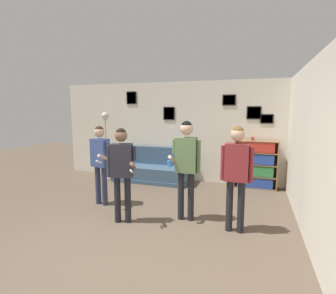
{
  "coord_description": "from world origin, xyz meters",
  "views": [
    {
      "loc": [
        1.8,
        -2.72,
        1.94
      ],
      "look_at": [
        0.18,
        2.1,
        1.22
      ],
      "focal_mm": 28.0,
      "sensor_mm": 36.0,
      "label": 1
    }
  ],
  "objects": [
    {
      "name": "person_spectator_near_bookshelf",
      "position": [
        1.54,
        1.41,
        1.05
      ],
      "size": [
        0.5,
        0.22,
        1.7
      ],
      "color": "black",
      "rests_on": "ground_plane"
    },
    {
      "name": "floor_lamp",
      "position": [
        -2.16,
        3.61,
        1.36
      ],
      "size": [
        0.28,
        0.28,
        1.88
      ],
      "color": "#ADA89E",
      "rests_on": "ground_plane"
    },
    {
      "name": "person_player_foreground_left",
      "position": [
        -1.17,
        1.79,
        1.0
      ],
      "size": [
        0.49,
        0.51,
        1.63
      ],
      "color": "#2D334C",
      "rests_on": "ground_plane"
    },
    {
      "name": "wall_back",
      "position": [
        0.0,
        4.23,
        1.36
      ],
      "size": [
        7.51,
        0.08,
        2.7
      ],
      "color": "silver",
      "rests_on": "ground_plane"
    },
    {
      "name": "wall_right",
      "position": [
        2.59,
        2.1,
        1.35
      ],
      "size": [
        0.06,
        6.6,
        2.7
      ],
      "color": "silver",
      "rests_on": "ground_plane"
    },
    {
      "name": "ground_plane",
      "position": [
        0.0,
        0.0,
        0.0
      ],
      "size": [
        20.0,
        20.0,
        0.0
      ],
      "primitive_type": "plane",
      "color": "brown"
    },
    {
      "name": "bookshelf",
      "position": [
        1.83,
        4.01,
        0.6
      ],
      "size": [
        1.02,
        0.3,
        1.2
      ],
      "color": "olive",
      "rests_on": "ground_plane"
    },
    {
      "name": "person_watcher_holding_cup",
      "position": [
        0.68,
        1.6,
        1.09
      ],
      "size": [
        0.5,
        0.44,
        1.76
      ],
      "color": "black",
      "rests_on": "ground_plane"
    },
    {
      "name": "couch",
      "position": [
        -0.86,
        3.82,
        0.3
      ],
      "size": [
        2.07,
        0.8,
        0.91
      ],
      "color": "#3D5670",
      "rests_on": "ground_plane"
    },
    {
      "name": "drinking_cup",
      "position": [
        1.73,
        4.01,
        1.24
      ],
      "size": [
        0.07,
        0.07,
        0.09
      ],
      "color": "red",
      "rests_on": "bookshelf"
    },
    {
      "name": "person_player_foreground_center",
      "position": [
        -0.33,
        1.16,
        1.01
      ],
      "size": [
        0.56,
        0.42,
        1.64
      ],
      "color": "black",
      "rests_on": "ground_plane"
    }
  ]
}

